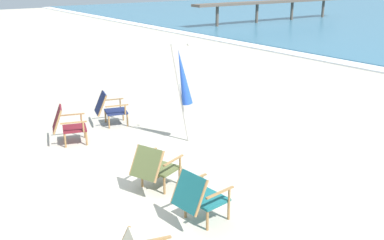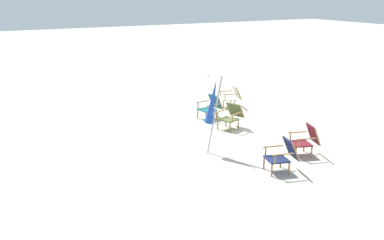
{
  "view_description": "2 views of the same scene",
  "coord_description": "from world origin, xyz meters",
  "px_view_note": "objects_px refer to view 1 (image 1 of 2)",
  "views": [
    {
      "loc": [
        6.41,
        -2.99,
        3.46
      ],
      "look_at": [
        -0.29,
        1.81,
        0.73
      ],
      "focal_mm": 42.0,
      "sensor_mm": 36.0,
      "label": 1
    },
    {
      "loc": [
        -10.56,
        7.95,
        4.16
      ],
      "look_at": [
        0.14,
        2.07,
        0.6
      ],
      "focal_mm": 42.0,
      "sensor_mm": 36.0,
      "label": 2
    }
  ],
  "objects_px": {
    "beach_chair_far_center": "(199,196)",
    "beach_chair_front_left": "(154,166)",
    "beach_chair_back_left": "(67,124)",
    "umbrella_furled_blue": "(183,78)",
    "beach_chair_mid_center": "(109,108)"
  },
  "relations": [
    {
      "from": "beach_chair_far_center",
      "to": "beach_chair_front_left",
      "type": "bearing_deg",
      "value": 179.08
    },
    {
      "from": "beach_chair_back_left",
      "to": "umbrella_furled_blue",
      "type": "relative_size",
      "value": 0.4
    },
    {
      "from": "beach_chair_mid_center",
      "to": "beach_chair_front_left",
      "type": "bearing_deg",
      "value": -13.72
    },
    {
      "from": "beach_chair_far_center",
      "to": "umbrella_furled_blue",
      "type": "relative_size",
      "value": 0.38
    },
    {
      "from": "beach_chair_mid_center",
      "to": "beach_chair_front_left",
      "type": "height_order",
      "value": "beach_chair_mid_center"
    },
    {
      "from": "beach_chair_far_center",
      "to": "beach_chair_mid_center",
      "type": "height_order",
      "value": "beach_chair_mid_center"
    },
    {
      "from": "beach_chair_mid_center",
      "to": "beach_chair_front_left",
      "type": "xyz_separation_m",
      "value": [
        3.47,
        -0.85,
        -0.0
      ]
    },
    {
      "from": "beach_chair_back_left",
      "to": "umbrella_furled_blue",
      "type": "height_order",
      "value": "umbrella_furled_blue"
    },
    {
      "from": "beach_chair_mid_center",
      "to": "beach_chair_back_left",
      "type": "relative_size",
      "value": 1.01
    },
    {
      "from": "beach_chair_front_left",
      "to": "beach_chair_back_left",
      "type": "height_order",
      "value": "beach_chair_back_left"
    },
    {
      "from": "beach_chair_far_center",
      "to": "beach_chair_front_left",
      "type": "height_order",
      "value": "beach_chair_far_center"
    },
    {
      "from": "beach_chair_front_left",
      "to": "umbrella_furled_blue",
      "type": "height_order",
      "value": "umbrella_furled_blue"
    },
    {
      "from": "beach_chair_front_left",
      "to": "umbrella_furled_blue",
      "type": "xyz_separation_m",
      "value": [
        -1.6,
        1.67,
        0.95
      ]
    },
    {
      "from": "beach_chair_front_left",
      "to": "beach_chair_back_left",
      "type": "xyz_separation_m",
      "value": [
        -2.89,
        -0.4,
        0.01
      ]
    },
    {
      "from": "beach_chair_far_center",
      "to": "beach_chair_front_left",
      "type": "distance_m",
      "value": 1.26
    }
  ]
}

